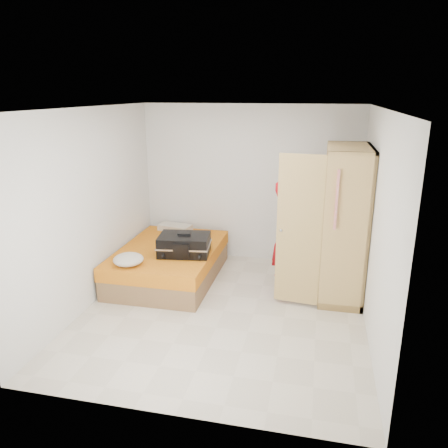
% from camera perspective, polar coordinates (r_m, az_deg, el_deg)
% --- Properties ---
extents(room, '(4.00, 4.02, 2.60)m').
position_cam_1_polar(room, '(5.40, -0.04, 0.98)').
color(room, beige).
rests_on(room, ground).
extents(bed, '(1.42, 2.02, 0.50)m').
position_cam_1_polar(bed, '(6.80, -7.14, -5.04)').
color(bed, brown).
rests_on(bed, ground).
extents(wardrobe, '(1.17, 1.20, 2.10)m').
position_cam_1_polar(wardrobe, '(6.20, 14.96, -0.39)').
color(wardrobe, tan).
rests_on(wardrobe, ground).
extents(person, '(0.45, 0.64, 1.65)m').
position_cam_1_polar(person, '(6.18, 8.21, -1.74)').
color(person, '#B90B18').
rests_on(person, ground).
extents(suitcase, '(0.80, 0.64, 0.32)m').
position_cam_1_polar(suitcase, '(6.39, -5.21, -2.71)').
color(suitcase, black).
rests_on(suitcase, bed).
extents(round_cushion, '(0.42, 0.42, 0.16)m').
position_cam_1_polar(round_cushion, '(6.13, -12.39, -4.54)').
color(round_cushion, beige).
rests_on(round_cushion, bed).
extents(pillow, '(0.59, 0.38, 0.10)m').
position_cam_1_polar(pillow, '(7.52, -6.40, -0.45)').
color(pillow, beige).
rests_on(pillow, bed).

